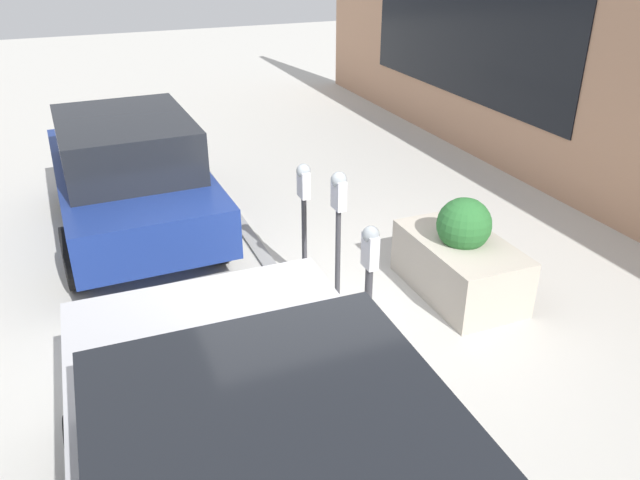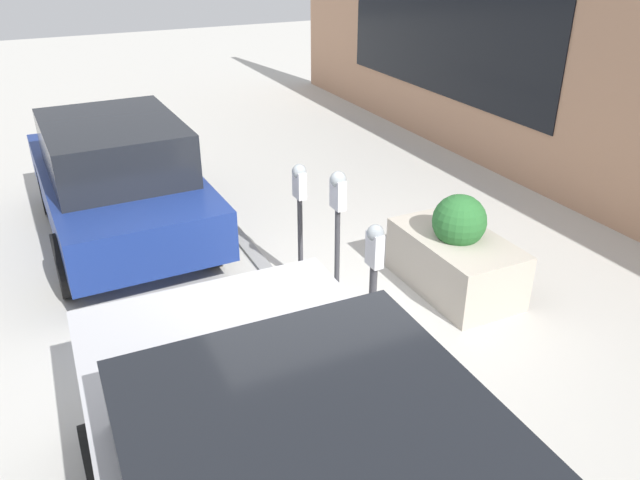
{
  "view_description": "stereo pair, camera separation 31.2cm",
  "coord_description": "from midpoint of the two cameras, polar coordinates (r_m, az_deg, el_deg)",
  "views": [
    {
      "loc": [
        -4.91,
        1.94,
        3.55
      ],
      "look_at": [
        0.0,
        -0.08,
        0.87
      ],
      "focal_mm": 35.0,
      "sensor_mm": 36.0,
      "label": 1
    },
    {
      "loc": [
        -4.78,
        2.23,
        3.55
      ],
      "look_at": [
        0.0,
        -0.08,
        0.87
      ],
      "focal_mm": 35.0,
      "sensor_mm": 36.0,
      "label": 2
    }
  ],
  "objects": [
    {
      "name": "planter_box",
      "position": [
        6.78,
        13.98,
        -1.68
      ],
      "size": [
        1.46,
        0.84,
        1.09
      ],
      "color": "#B2A899",
      "rests_on": "ground_plane"
    },
    {
      "name": "ground_plane",
      "position": [
        6.36,
        0.79,
        -7.12
      ],
      "size": [
        40.0,
        40.0,
        0.0
      ],
      "primitive_type": "plane",
      "color": "beige"
    },
    {
      "name": "curb_strip",
      "position": [
        6.32,
        0.12,
        -7.12
      ],
      "size": [
        19.0,
        0.16,
        0.04
      ],
      "color": "gray",
      "rests_on": "ground_plane"
    },
    {
      "name": "parking_meter_nearest",
      "position": [
        5.34,
        6.21,
        -2.77
      ],
      "size": [
        0.17,
        0.15,
        1.34
      ],
      "color": "#38383D",
      "rests_on": "ground_plane"
    },
    {
      "name": "parking_meter_middle",
      "position": [
        6.56,
        -0.13,
        4.05
      ],
      "size": [
        0.18,
        0.15,
        1.36
      ],
      "color": "#38383D",
      "rests_on": "ground_plane"
    },
    {
      "name": "parking_meter_second",
      "position": [
        5.93,
        3.22,
        2.9
      ],
      "size": [
        0.18,
        0.16,
        1.52
      ],
      "color": "#38383D",
      "rests_on": "ground_plane"
    },
    {
      "name": "parked_car_middle",
      "position": [
        8.06,
        -15.95,
        5.82
      ],
      "size": [
        3.88,
        1.8,
        1.54
      ],
      "rotation": [
        0.0,
        0.0,
        0.03
      ],
      "color": "navy",
      "rests_on": "ground_plane"
    }
  ]
}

